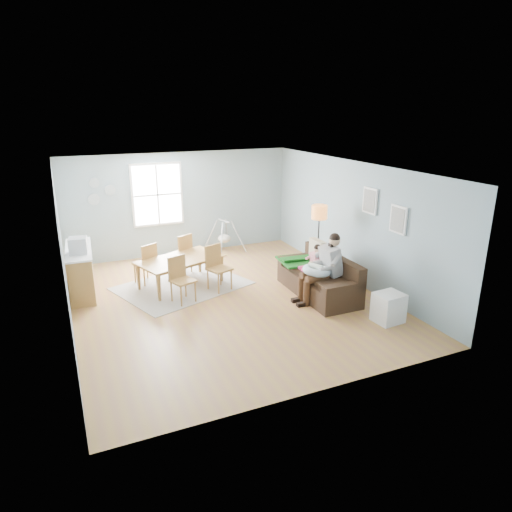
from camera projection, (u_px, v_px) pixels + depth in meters
name	position (u px, v px, depth m)	size (l,w,h in m)	color
room	(225.00, 183.00, 8.68)	(8.40, 9.40, 3.90)	#AC7D3D
window	(157.00, 195.00, 11.70)	(1.32, 0.08, 1.62)	white
pictures	(384.00, 210.00, 9.09)	(0.05, 1.34, 0.74)	white
wall_plates	(99.00, 192.00, 11.12)	(0.67, 0.02, 0.66)	#8C9FA8
sofa	(321.00, 280.00, 9.67)	(0.93, 2.12, 0.85)	black
green_throw	(302.00, 260.00, 10.18)	(0.96, 0.84, 0.04)	#155D1B
beige_pillow	(317.00, 251.00, 10.09)	(0.14, 0.50, 0.50)	tan
father	(324.00, 266.00, 9.22)	(1.00, 0.46, 1.41)	gray
nursing_pillow	(317.00, 271.00, 9.18)	(0.57, 0.57, 0.16)	silver
infant	(315.00, 267.00, 9.19)	(0.22, 0.38, 0.14)	silver
toddler	(313.00, 260.00, 9.69)	(0.51, 0.25, 0.81)	silver
floor_lamp	(319.00, 219.00, 10.19)	(0.35, 0.35, 1.72)	black
storage_cube	(388.00, 308.00, 8.42)	(0.53, 0.48, 0.55)	white
rug	(183.00, 286.00, 10.16)	(2.63, 2.00, 0.01)	#A09A92
dining_table	(182.00, 273.00, 10.07)	(1.81, 1.01, 0.64)	olive
chair_sw	(180.00, 276.00, 9.24)	(0.55, 0.55, 0.95)	olive
chair_se	(217.00, 264.00, 9.85)	(0.57, 0.57, 0.99)	olive
chair_nw	(147.00, 261.00, 10.15)	(0.57, 0.57, 0.94)	olive
chair_ne	(183.00, 251.00, 10.75)	(0.59, 0.59, 0.97)	olive
counter	(81.00, 270.00, 9.68)	(0.61, 1.78, 0.98)	olive
monitor	(78.00, 245.00, 9.19)	(0.39, 0.37, 0.33)	#B9B9BE
baby_swing	(224.00, 238.00, 12.42)	(1.05, 1.06, 0.88)	#B9B9BE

